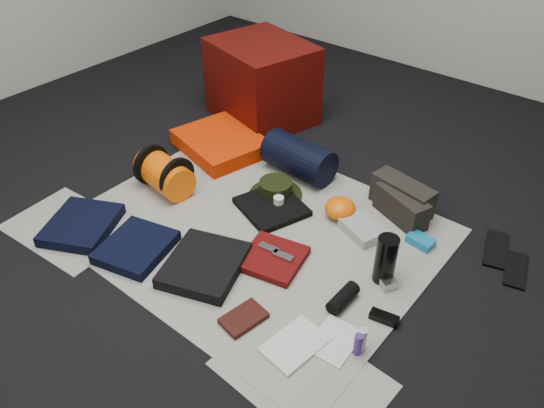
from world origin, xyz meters
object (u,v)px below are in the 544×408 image
Objects in this scene: water_bottle at (386,259)px; compact_camera at (385,279)px; red_cabinet at (262,82)px; paperback_book at (244,318)px; stuff_sack at (164,174)px; sleeping_pad at (221,143)px; navy_duffel at (299,158)px.

compact_camera is (0.02, -0.01, -0.09)m from water_bottle.
red_cabinet is 1.70m from paperback_book.
water_bottle is (1.33, -0.79, -0.13)m from red_cabinet.
water_bottle is (1.21, 0.14, 0.02)m from stuff_sack.
red_cabinet reaches higher than sleeping_pad.
water_bottle is 2.16× the size of compact_camera.
navy_duffel is 0.87m from water_bottle.
red_cabinet reaches higher than paperback_book.
stuff_sack is at bearing -125.92° from navy_duffel.
red_cabinet is 0.70m from navy_duffel.
red_cabinet is 1.90× the size of stuff_sack.
paperback_book is (0.95, -0.87, -0.03)m from sleeping_pad.
sleeping_pad is at bearing -66.10° from red_cabinet.
red_cabinet is 1.59m from compact_camera.
red_cabinet is 0.51m from sleeping_pad.
red_cabinet is 2.62× the size of water_bottle.
navy_duffel is at bearing 50.66° from stuff_sack.
navy_duffel is at bearing 151.34° from water_bottle.
compact_camera is 0.62m from paperback_book.
red_cabinet is 1.56m from water_bottle.
navy_duffel reaches higher than compact_camera.
navy_duffel reaches higher than sleeping_pad.
navy_duffel is (0.50, 0.09, 0.06)m from sleeping_pad.
sleeping_pad is 0.47m from stuff_sack.
stuff_sack is (0.05, -0.47, 0.05)m from sleeping_pad.
navy_duffel is 3.72× the size of compact_camera.
stuff_sack is 1.22m from water_bottle.
sleeping_pad reaches higher than compact_camera.
water_bottle is at bearing -16.03° from red_cabinet.
sleeping_pad is at bearing 147.31° from paperback_book.
red_cabinet is at bearing 99.17° from sleeping_pad.
red_cabinet is at bearing 149.24° from water_bottle.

